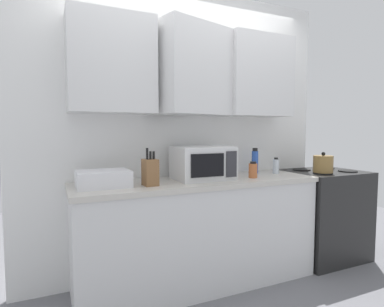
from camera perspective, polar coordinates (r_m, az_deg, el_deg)
wall_back_with_cabinets at (r=2.83m, az=-0.82°, el=9.38°), size 2.94×0.50×2.60m
counter_run at (r=2.75m, az=1.16°, el=-14.06°), size 2.07×0.63×0.90m
stove_range at (r=3.57m, az=22.75°, el=-10.12°), size 0.76×0.64×0.91m
kettle at (r=3.26m, az=22.79°, el=-1.77°), size 0.18×0.18×0.20m
microwave at (r=2.66m, az=1.98°, el=-1.72°), size 0.48×0.37×0.28m
dish_rack at (r=2.41m, az=-15.89°, el=-4.42°), size 0.38×0.30×0.12m
knife_block at (r=2.38m, az=-7.63°, el=-3.35°), size 0.11×0.13×0.29m
bottle_spice_jar at (r=2.80m, az=11.05°, el=-3.00°), size 0.08×0.08×0.14m
bottle_clear_tall at (r=3.12m, az=15.04°, el=-2.22°), size 0.06×0.06×0.15m
bottle_blue_cleaner at (r=3.10m, az=11.40°, el=-1.38°), size 0.06×0.06×0.25m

